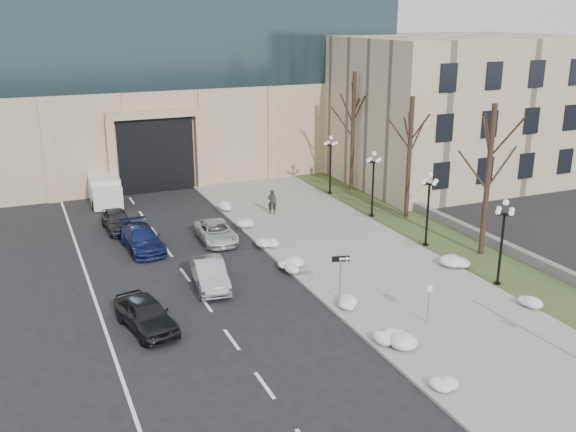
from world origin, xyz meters
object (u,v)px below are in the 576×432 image
object	(u,v)px
car_d	(216,232)
lamppost_a	(503,231)
car_e	(118,220)
box_truck	(104,189)
car_a	(146,314)
pedestrian	(272,202)
car_c	(142,239)
one_way_sign	(344,264)
keep_sign	(429,295)
lamppost_c	(373,175)
lamppost_b	(429,199)
car_b	(210,274)
lamppost_d	(331,157)

from	to	relation	value
car_d	lamppost_a	world-z (taller)	lamppost_a
car_e	box_truck	xyz separation A→B (m)	(0.26, 7.65, 0.26)
car_a	pedestrian	bearing A→B (deg)	38.21
car_c	lamppost_a	size ratio (longest dim) A/B	1.03
car_d	one_way_sign	bearing A→B (deg)	-71.85
pedestrian	keep_sign	xyz separation A→B (m)	(0.23, -18.55, 0.50)
car_d	box_truck	size ratio (longest dim) A/B	0.71
car_e	lamppost_c	size ratio (longest dim) A/B	0.86
lamppost_b	lamppost_c	world-z (taller)	same
lamppost_a	lamppost_b	world-z (taller)	same
one_way_sign	lamppost_a	size ratio (longest dim) A/B	0.52
one_way_sign	lamppost_c	distance (m)	14.32
car_c	box_truck	xyz separation A→B (m)	(-0.51, 11.93, 0.25)
car_a	lamppost_a	bearing A→B (deg)	-19.18
car_c	lamppost_a	distance (m)	20.83
car_b	pedestrian	size ratio (longest dim) A/B	2.49
car_d	pedestrian	world-z (taller)	pedestrian
car_d	lamppost_c	world-z (taller)	lamppost_c
lamppost_a	lamppost_c	distance (m)	13.00
car_b	lamppost_b	world-z (taller)	lamppost_b
car_a	keep_sign	distance (m)	12.93
car_a	lamppost_c	world-z (taller)	lamppost_c
car_a	pedestrian	xyz separation A→B (m)	(11.79, 13.81, 0.25)
keep_sign	lamppost_a	distance (m)	6.62
car_d	box_truck	xyz separation A→B (m)	(-5.09, 12.27, 0.34)
car_e	one_way_sign	bearing A→B (deg)	-64.23
car_d	lamppost_a	xyz separation A→B (m)	(11.58, -12.60, 2.45)
box_truck	lamppost_b	size ratio (longest dim) A/B	1.33
car_c	car_d	bearing A→B (deg)	-7.63
car_a	one_way_sign	size ratio (longest dim) A/B	1.79
car_c	car_d	distance (m)	4.59
box_truck	keep_sign	distance (m)	29.13
car_a	lamppost_a	size ratio (longest dim) A/B	0.92
car_d	lamppost_d	xyz separation A→B (m)	(11.58, 6.90, 2.45)
lamppost_a	pedestrian	bearing A→B (deg)	110.97
box_truck	lamppost_a	xyz separation A→B (m)	(16.67, -24.87, 2.11)
pedestrian	box_truck	size ratio (longest dim) A/B	0.28
car_c	car_a	bearing A→B (deg)	-103.66
car_b	lamppost_d	xyz separation A→B (m)	(13.98, 13.56, 2.35)
pedestrian	car_d	bearing A→B (deg)	57.10
car_a	lamppost_b	distance (m)	18.62
lamppost_c	lamppost_d	distance (m)	6.50
lamppost_a	lamppost_d	size ratio (longest dim) A/B	1.00
lamppost_c	lamppost_d	world-z (taller)	same
car_a	keep_sign	bearing A→B (deg)	-32.82
car_a	lamppost_c	size ratio (longest dim) A/B	0.92
car_d	lamppost_d	size ratio (longest dim) A/B	0.94
car_e	box_truck	world-z (taller)	box_truck
car_e	box_truck	bearing A→B (deg)	85.56
car_b	car_e	xyz separation A→B (m)	(-2.94, 11.28, -0.02)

